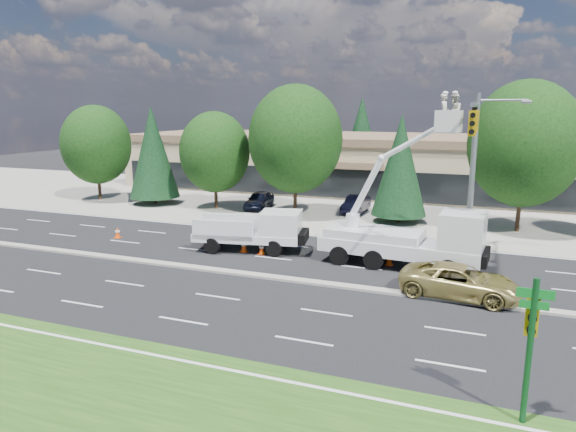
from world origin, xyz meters
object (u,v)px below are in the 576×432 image
at_px(signal_mast, 474,149).
at_px(minivan, 460,281).
at_px(street_sign_pole, 531,335).
at_px(utility_pickup, 255,234).
at_px(bucket_truck, 414,233).

xyz_separation_m(signal_mast, minivan, (-0.05, -6.44, -5.34)).
relative_size(street_sign_pole, utility_pickup, 0.62).
bearing_deg(utility_pickup, bucket_truck, -12.53).
bearing_deg(utility_pickup, minivan, -29.47).
height_order(utility_pickup, minivan, utility_pickup).
bearing_deg(street_sign_pole, minivan, 102.65).
bearing_deg(street_sign_pole, utility_pickup, 136.86).
distance_m(street_sign_pole, bucket_truck, 13.38).
bearing_deg(bucket_truck, minivan, -49.85).
bearing_deg(bucket_truck, utility_pickup, -176.04).
xyz_separation_m(signal_mast, street_sign_pole, (1.97, -15.45, -3.61)).
xyz_separation_m(signal_mast, utility_pickup, (-11.58, -2.75, -5.08)).
height_order(bucket_truck, minivan, bucket_truck).
distance_m(signal_mast, utility_pickup, 12.94).
bearing_deg(signal_mast, minivan, -90.45).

